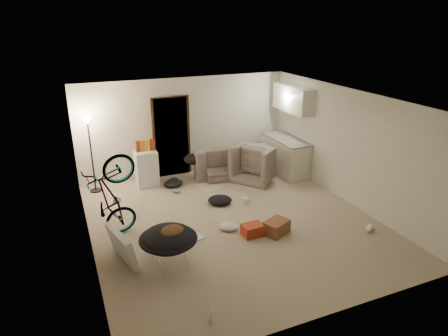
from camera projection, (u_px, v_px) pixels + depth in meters
name	position (u px, v px, depth m)	size (l,w,h in m)	color
floor	(233.00, 222.00, 8.14)	(5.50, 6.00, 0.02)	tan
ceiling	(234.00, 99.00, 7.23)	(5.50, 6.00, 0.02)	white
wall_back	(185.00, 126.00, 10.27)	(5.50, 0.02, 2.50)	silver
wall_front	(330.00, 240.00, 5.10)	(5.50, 0.02, 2.50)	silver
wall_left	(83.00, 187.00, 6.68)	(0.02, 6.00, 2.50)	silver
wall_right	(349.00, 147.00, 8.69)	(0.02, 6.00, 2.50)	silver
doorway	(171.00, 137.00, 10.18)	(0.85, 0.10, 2.04)	black
door_trim	(172.00, 137.00, 10.15)	(0.97, 0.04, 2.10)	#302111
floor_lamp	(90.00, 139.00, 9.07)	(0.28, 0.28, 1.81)	black
kitchen_counter	(286.00, 156.00, 10.58)	(0.60, 1.50, 0.88)	beige
counter_top	(287.00, 139.00, 10.42)	(0.64, 1.54, 0.04)	gray
kitchen_uppers	(293.00, 99.00, 10.09)	(0.38, 1.40, 0.65)	beige
sofa	(229.00, 163.00, 10.50)	(1.97, 0.77, 0.58)	#323932
armchair	(259.00, 165.00, 10.21)	(1.04, 0.91, 0.68)	#323932
bicycle	(113.00, 216.00, 7.40)	(0.60, 1.71, 0.90)	black
book_asset	(212.00, 325.00, 5.41)	(0.16, 0.22, 0.02)	#9D3017
mini_fridge	(146.00, 168.00, 9.74)	(0.52, 0.52, 0.88)	white
snack_box_0	(138.00, 147.00, 9.48)	(0.10, 0.07, 0.30)	#9D3017
snack_box_1	(143.00, 146.00, 9.52)	(0.10, 0.07, 0.30)	orange
snack_box_2	(148.00, 146.00, 9.56)	(0.10, 0.07, 0.30)	gold
snack_box_3	(153.00, 145.00, 9.61)	(0.10, 0.07, 0.30)	#9D3017
saucer_chair	(169.00, 243.00, 6.59)	(0.97, 0.97, 0.69)	silver
hoodie	(171.00, 233.00, 6.51)	(0.48, 0.40, 0.22)	brown
sofa_drape	(195.00, 159.00, 10.06)	(0.56, 0.46, 0.28)	black
tv_box	(122.00, 247.00, 6.71)	(0.11, 0.90, 0.59)	silver
drink_case_a	(276.00, 227.00, 7.65)	(0.47, 0.33, 0.27)	brown
drink_case_b	(253.00, 230.00, 7.58)	(0.39, 0.29, 0.23)	#9D3017
juicer	(245.00, 200.00, 8.87)	(0.14, 0.14, 0.21)	white
newspaper	(207.00, 186.00, 9.79)	(0.46, 0.61, 0.01)	#B7B1A9
book_blue	(182.00, 229.00, 7.81)	(0.19, 0.26, 0.03)	#2B419E
book_white	(198.00, 237.00, 7.55)	(0.19, 0.24, 0.02)	silver
shoe_0	(173.00, 179.00, 10.12)	(0.25, 0.10, 0.09)	#2B419E
shoe_1	(176.00, 191.00, 9.40)	(0.28, 0.11, 0.10)	slate
shoe_4	(369.00, 228.00, 7.78)	(0.30, 0.12, 0.11)	white
clothes_lump_a	(220.00, 200.00, 8.87)	(0.54, 0.46, 0.17)	black
clothes_lump_b	(173.00, 183.00, 9.78)	(0.49, 0.43, 0.15)	black
clothes_lump_c	(228.00, 227.00, 7.82)	(0.37, 0.32, 0.11)	silver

